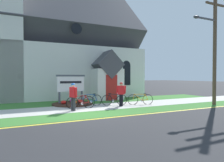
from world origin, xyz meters
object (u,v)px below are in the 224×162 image
church_sign (71,84)px  cyclist_in_red_jersey (121,92)px  bicycle_red (140,99)px  bicycle_green (81,102)px  bicycle_yellow (114,100)px  roadside_conifer (132,58)px  cyclist_in_yellow_jersey (73,95)px  utility_pole (214,39)px  bicycle_blue (90,100)px

church_sign → cyclist_in_red_jersey: bearing=-44.0°
church_sign → bicycle_red: 5.05m
bicycle_green → bicycle_yellow: 2.48m
church_sign → roadside_conifer: size_ratio=0.32×
bicycle_yellow → roadside_conifer: roadside_conifer is taller
bicycle_yellow → cyclist_in_yellow_jersey: cyclist_in_yellow_jersey is taller
church_sign → cyclist_in_yellow_jersey: church_sign is taller
roadside_conifer → bicycle_yellow: bearing=-128.0°
utility_pole → church_sign: bearing=151.7°
bicycle_yellow → cyclist_in_yellow_jersey: bearing=-161.6°
bicycle_blue → roadside_conifer: roadside_conifer is taller
bicycle_blue → bicycle_yellow: 1.66m
bicycle_green → cyclist_in_red_jersey: bearing=-6.8°
church_sign → utility_pole: utility_pole is taller
bicycle_yellow → roadside_conifer: size_ratio=0.26×
cyclist_in_red_jersey → bicycle_red: bearing=3.5°
bicycle_red → cyclist_in_red_jersey: 1.66m
bicycle_yellow → cyclist_in_red_jersey: bearing=-75.0°
cyclist_in_yellow_jersey → roadside_conifer: roadside_conifer is taller
cyclist_in_yellow_jersey → utility_pole: (9.34, -1.75, 3.65)m
utility_pole → roadside_conifer: utility_pole is taller
roadside_conifer → cyclist_in_red_jersey: bearing=-125.1°
bicycle_blue → bicycle_yellow: (1.64, -0.24, -0.01)m
cyclist_in_yellow_jersey → bicycle_red: bearing=5.4°
utility_pole → cyclist_in_yellow_jersey: bearing=169.4°
bicycle_blue → utility_pole: bearing=-21.0°
bicycle_yellow → utility_pole: bearing=-24.0°
church_sign → bicycle_blue: size_ratio=1.20×
bicycle_red → utility_pole: bearing=-26.2°
cyclist_in_yellow_jersey → cyclist_in_red_jersey: cyclist_in_red_jersey is taller
bicycle_blue → bicycle_red: (3.39, -0.81, -0.01)m
bicycle_yellow → utility_pole: (6.25, -2.78, 4.18)m
bicycle_blue → cyclist_in_yellow_jersey: bearing=-138.7°
cyclist_in_red_jersey → roadside_conifer: roadside_conifer is taller
roadside_conifer → bicycle_green: bearing=-136.0°
bicycle_red → roadside_conifer: bearing=62.0°
cyclist_in_yellow_jersey → church_sign: bearing=79.0°
bicycle_blue → utility_pole: size_ratio=0.21×
bicycle_red → bicycle_green: bearing=177.0°
bicycle_blue → roadside_conifer: bearing=44.7°
bicycle_blue → cyclist_in_red_jersey: bearing=-26.5°
bicycle_yellow → cyclist_in_red_jersey: (0.18, -0.67, 0.54)m
roadside_conifer → cyclist_in_yellow_jersey: bearing=-135.8°
bicycle_red → cyclist_in_yellow_jersey: bearing=-174.6°
cyclist_in_yellow_jersey → cyclist_in_red_jersey: 3.29m
bicycle_blue → utility_pole: 9.42m
church_sign → bicycle_yellow: 3.33m
church_sign → roadside_conifer: bearing=35.1°
church_sign → bicycle_yellow: size_ratio=1.22×
roadside_conifer → church_sign: bearing=-144.9°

